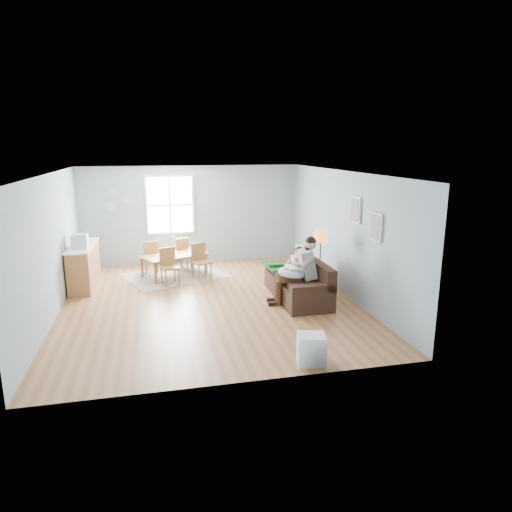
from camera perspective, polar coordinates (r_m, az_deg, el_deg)
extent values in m
cube|color=brown|center=(9.79, -5.86, -5.90)|extent=(8.40, 9.40, 0.08)
cube|color=white|center=(9.23, -6.32, 12.19)|extent=(8.40, 9.40, 0.60)
cube|color=#829DAA|center=(13.99, -8.41, 5.79)|extent=(8.40, 0.08, 3.90)
cube|color=#829DAA|center=(5.00, 0.56, -8.29)|extent=(8.40, 0.08, 3.90)
cube|color=#829DAA|center=(10.72, 16.60, 3.01)|extent=(0.08, 9.40, 3.90)
cube|color=silver|center=(12.74, -10.72, 6.30)|extent=(1.32, 0.06, 1.62)
cube|color=white|center=(12.71, -10.71, 6.29)|extent=(1.20, 0.02, 1.50)
cube|color=silver|center=(12.70, -10.71, 6.28)|extent=(1.20, 0.03, 0.04)
cube|color=silver|center=(12.70, -10.71, 6.28)|extent=(0.04, 0.03, 1.50)
cube|color=silver|center=(8.80, 14.76, 3.57)|extent=(0.04, 0.44, 0.54)
cube|color=#4F6071|center=(8.78, 14.61, 3.56)|extent=(0.01, 0.36, 0.46)
cube|color=silver|center=(9.56, 12.35, 5.69)|extent=(0.04, 0.44, 0.54)
cube|color=#4F6071|center=(9.55, 12.21, 5.68)|extent=(0.01, 0.36, 0.46)
cylinder|color=#A4BBC5|center=(12.73, -17.61, 7.71)|extent=(0.24, 0.02, 0.24)
cylinder|color=#A4BBC5|center=(12.73, -15.97, 6.92)|extent=(0.26, 0.02, 0.26)
cylinder|color=#A4BBC5|center=(12.78, -17.71, 5.92)|extent=(0.28, 0.02, 0.28)
cube|color=black|center=(9.91, 5.17, -4.09)|extent=(0.92, 2.14, 0.43)
cube|color=black|center=(9.90, 7.18, -1.56)|extent=(0.21, 2.13, 0.44)
cube|color=black|center=(8.95, 7.15, -4.11)|extent=(0.91, 0.21, 0.16)
cube|color=black|center=(10.71, 3.59, -1.08)|extent=(0.91, 0.21, 0.16)
cube|color=#166225|center=(10.46, 3.89, -1.21)|extent=(1.04, 0.92, 0.04)
cube|color=#B9A58D|center=(10.36, 5.76, -0.12)|extent=(0.17, 0.50, 0.49)
cube|color=gray|center=(9.47, 6.42, -0.99)|extent=(0.43, 0.51, 0.63)
sphere|color=tan|center=(9.39, 6.86, 1.51)|extent=(0.23, 0.23, 0.23)
sphere|color=black|center=(9.38, 6.87, 1.79)|extent=(0.22, 0.22, 0.22)
cylinder|color=#321E12|center=(9.37, 4.24, -2.98)|extent=(0.50, 0.23, 0.17)
cylinder|color=#321E12|center=(9.59, 4.01, -2.58)|extent=(0.50, 0.23, 0.17)
cylinder|color=#321E12|center=(9.42, 2.82, -4.67)|extent=(0.14, 0.14, 0.53)
cylinder|color=#321E12|center=(9.64, 2.62, -4.25)|extent=(0.14, 0.14, 0.53)
cube|color=black|center=(9.48, 2.30, -5.98)|extent=(0.26, 0.14, 0.08)
cube|color=black|center=(9.70, 2.11, -5.52)|extent=(0.26, 0.14, 0.08)
torus|color=#A8C4D3|center=(9.43, 4.47, -2.10)|extent=(0.62, 0.60, 0.23)
cylinder|color=silver|center=(9.41, 4.48, -1.58)|extent=(0.24, 0.34, 0.14)
sphere|color=tan|center=(9.55, 3.91, -1.21)|extent=(0.12, 0.12, 0.12)
cube|color=white|center=(9.96, 5.18, -0.97)|extent=(0.26, 0.29, 0.39)
sphere|color=tan|center=(9.91, 5.39, 0.53)|extent=(0.18, 0.18, 0.18)
sphere|color=black|center=(9.90, 5.40, 0.71)|extent=(0.18, 0.18, 0.18)
cylinder|color=#D2335E|center=(9.88, 3.84, -2.10)|extent=(0.32, 0.11, 0.10)
cylinder|color=#D2335E|center=(10.02, 3.64, -1.87)|extent=(0.32, 0.11, 0.10)
cylinder|color=#D2335E|center=(9.90, 2.98, -3.14)|extent=(0.08, 0.08, 0.32)
cylinder|color=#D2335E|center=(10.04, 2.80, -2.90)|extent=(0.08, 0.08, 0.32)
cylinder|color=black|center=(10.21, 7.85, -4.80)|extent=(0.26, 0.26, 0.03)
cylinder|color=black|center=(10.03, 7.97, -1.37)|extent=(0.03, 0.03, 1.29)
cylinder|color=orange|center=(9.88, 8.10, 2.51)|extent=(0.30, 0.30, 0.26)
cube|color=white|center=(7.07, 6.92, -11.47)|extent=(0.48, 0.44, 0.46)
cube|color=black|center=(7.05, 5.42, -11.52)|extent=(0.09, 0.31, 0.37)
cube|color=#9C958F|center=(11.78, -10.02, -2.43)|extent=(2.83, 2.50, 0.01)
imported|color=olive|center=(11.71, -10.07, -1.14)|extent=(1.82, 1.50, 0.56)
cube|color=olive|center=(10.92, -10.71, -1.44)|extent=(0.48, 0.48, 0.04)
cube|color=olive|center=(11.03, -11.04, -0.03)|extent=(0.38, 0.13, 0.44)
cylinder|color=olive|center=(10.79, -11.23, -2.83)|extent=(0.04, 0.04, 0.43)
cylinder|color=olive|center=(10.88, -9.60, -2.62)|extent=(0.04, 0.04, 0.43)
cylinder|color=olive|center=(11.09, -11.70, -2.40)|extent=(0.04, 0.04, 0.43)
cylinder|color=olive|center=(11.17, -10.12, -2.21)|extent=(0.04, 0.04, 0.43)
cube|color=olive|center=(11.27, -6.78, -0.80)|extent=(0.52, 0.52, 0.04)
cube|color=olive|center=(11.37, -7.23, 0.56)|extent=(0.37, 0.17, 0.44)
cylinder|color=olive|center=(11.11, -7.12, -2.17)|extent=(0.04, 0.04, 0.43)
cylinder|color=olive|center=(11.25, -5.64, -1.93)|extent=(0.04, 0.04, 0.43)
cylinder|color=olive|center=(11.40, -7.85, -1.79)|extent=(0.04, 0.04, 0.43)
cylinder|color=olive|center=(11.53, -6.39, -1.56)|extent=(0.04, 0.04, 0.43)
cube|color=olive|center=(12.11, -13.19, -0.13)|extent=(0.49, 0.49, 0.04)
cube|color=olive|center=(11.90, -12.99, 0.78)|extent=(0.36, 0.15, 0.43)
cylinder|color=olive|center=(12.35, -12.67, -0.84)|extent=(0.04, 0.04, 0.42)
cylinder|color=olive|center=(12.26, -14.06, -1.02)|extent=(0.04, 0.04, 0.42)
cylinder|color=olive|center=(12.06, -12.20, -1.16)|extent=(0.04, 0.04, 0.42)
cylinder|color=olive|center=(11.97, -13.62, -1.35)|extent=(0.04, 0.04, 0.42)
cube|color=olive|center=(12.42, -9.56, 0.35)|extent=(0.51, 0.51, 0.04)
cube|color=olive|center=(12.23, -9.21, 1.24)|extent=(0.34, 0.19, 0.42)
cylinder|color=olive|center=(12.68, -9.25, -0.33)|extent=(0.04, 0.04, 0.41)
cylinder|color=olive|center=(12.53, -10.49, -0.54)|extent=(0.04, 0.04, 0.41)
cylinder|color=olive|center=(12.41, -8.56, -0.60)|extent=(0.04, 0.04, 0.41)
cylinder|color=olive|center=(12.27, -9.81, -0.81)|extent=(0.04, 0.04, 0.41)
cube|color=olive|center=(11.36, -20.70, -1.22)|extent=(0.53, 1.74, 0.96)
cube|color=white|center=(11.25, -20.91, 1.19)|extent=(0.57, 1.78, 0.04)
cube|color=silver|center=(10.89, -21.16, 1.73)|extent=(0.34, 0.33, 0.32)
cube|color=black|center=(10.92, -21.98, 1.69)|extent=(0.03, 0.26, 0.22)
cylinder|color=silver|center=(12.42, -11.25, 2.96)|extent=(0.11, 0.56, 0.04)
ellipsoid|color=beige|center=(12.53, -11.13, 0.46)|extent=(0.40, 0.40, 0.25)
cylinder|color=silver|center=(12.47, -11.19, 1.70)|extent=(0.01, 0.01, 0.45)
cylinder|color=silver|center=(12.25, -12.74, 0.45)|extent=(0.38, 0.31, 0.98)
cylinder|color=silver|center=(12.18, -9.83, 0.52)|extent=(0.30, 0.40, 0.98)
cylinder|color=silver|center=(12.85, -12.39, 1.08)|extent=(0.30, 0.40, 0.98)
cylinder|color=silver|center=(12.79, -9.62, 1.14)|extent=(0.38, 0.31, 0.98)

